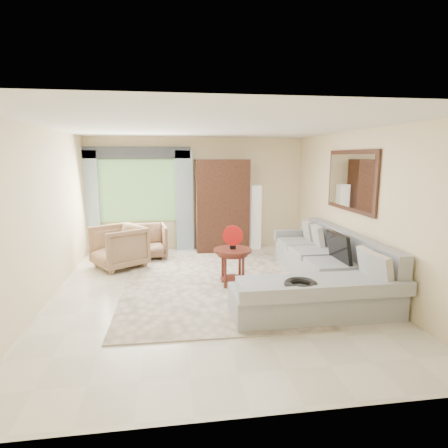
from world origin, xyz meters
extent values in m
plane|color=silver|center=(0.00, 0.00, 0.00)|extent=(6.00, 6.00, 0.00)
cube|color=beige|center=(0.07, 0.38, 0.01)|extent=(3.07, 4.05, 0.02)
cube|color=#A5A8AD|center=(2.00, 0.50, 0.20)|extent=(0.90, 2.40, 0.40)
cube|color=#A5A8AD|center=(1.30, -1.10, 0.20)|extent=(2.30, 0.80, 0.40)
cube|color=#A5A8AD|center=(2.35, 0.10, 0.65)|extent=(0.20, 3.20, 0.50)
cube|color=#A5A8AD|center=(2.00, 1.78, 0.51)|extent=(0.90, 0.16, 0.22)
cube|color=#A5A8AD|center=(1.30, -1.55, 0.49)|extent=(2.30, 0.10, 0.18)
cube|color=black|center=(2.05, -0.19, 0.72)|extent=(0.14, 0.74, 0.48)
torus|color=black|center=(1.00, -1.35, 0.55)|extent=(0.43, 0.43, 0.09)
cylinder|color=#4A1D13|center=(0.38, 0.24, 0.62)|extent=(0.64, 0.64, 0.04)
cylinder|color=#4A1D13|center=(0.38, 0.24, 0.29)|extent=(0.42, 0.42, 0.58)
cylinder|color=red|center=(0.38, 0.24, 0.87)|extent=(0.33, 0.12, 0.34)
imported|color=#967152|center=(-1.66, 1.62, 0.42)|extent=(1.25, 1.24, 0.83)
imported|color=olive|center=(-1.13, 2.27, 0.36)|extent=(0.87, 0.89, 0.72)
imported|color=#999999|center=(-2.01, 2.69, 0.28)|extent=(0.62, 0.58, 0.56)
cube|color=black|center=(0.55, 2.72, 1.05)|extent=(1.20, 0.55, 2.10)
cube|color=silver|center=(1.35, 2.78, 0.75)|extent=(0.24, 0.24, 1.50)
cube|color=#669E59|center=(-1.35, 2.97, 1.40)|extent=(1.80, 0.04, 1.40)
cube|color=#9EB7CC|center=(-2.40, 2.88, 1.15)|extent=(0.40, 0.08, 2.30)
cube|color=#9EB7CC|center=(-0.30, 2.88, 1.15)|extent=(0.40, 0.08, 2.30)
cube|color=#1E232D|center=(-1.35, 2.90, 2.25)|extent=(2.40, 0.12, 0.26)
cube|color=black|center=(2.47, 0.35, 1.75)|extent=(0.04, 1.70, 1.05)
cube|color=white|center=(2.45, 0.35, 1.75)|extent=(0.02, 1.54, 0.90)
camera|label=1|loc=(-0.64, -5.74, 2.16)|focal=30.00mm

